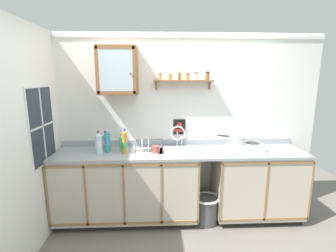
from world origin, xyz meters
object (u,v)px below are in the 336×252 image
at_px(trash_bin, 206,209).
at_px(bottle_soda_green_1, 122,144).
at_px(warning_sign, 179,127).
at_px(sink, 180,152).
at_px(bottle_juice_amber_4, 125,142).
at_px(mug, 156,150).
at_px(bottle_detergent_teal_0, 107,142).
at_px(hot_plate_stove, 245,147).
at_px(saucepan, 237,139).
at_px(bottle_water_clear_2, 99,143).
at_px(bottle_water_blue_3, 106,141).
at_px(dish_rack, 148,150).
at_px(wall_cabinet, 118,71).

bearing_deg(trash_bin, bottle_soda_green_1, 171.52).
bearing_deg(warning_sign, sink, -91.30).
bearing_deg(trash_bin, sink, 154.79).
xyz_separation_m(bottle_juice_amber_4, mug, (0.38, -0.03, -0.09)).
height_order(bottle_detergent_teal_0, bottle_juice_amber_4, bottle_juice_amber_4).
distance_m(hot_plate_stove, saucepan, 0.14).
height_order(bottle_water_clear_2, bottle_water_blue_3, bottle_water_clear_2).
bearing_deg(bottle_soda_green_1, bottle_detergent_teal_0, -170.28).
bearing_deg(saucepan, warning_sign, 161.45).
height_order(hot_plate_stove, bottle_soda_green_1, bottle_soda_green_1).
height_order(bottle_soda_green_1, warning_sign, warning_sign).
xyz_separation_m(bottle_detergent_teal_0, mug, (0.60, -0.09, -0.09)).
height_order(saucepan, bottle_water_blue_3, bottle_water_blue_3).
height_order(bottle_water_blue_3, warning_sign, warning_sign).
distance_m(saucepan, bottle_juice_amber_4, 1.43).
xyz_separation_m(bottle_water_clear_2, mug, (0.69, -0.03, -0.09)).
xyz_separation_m(dish_rack, mug, (0.09, -0.07, 0.02)).
bearing_deg(saucepan, wall_cabinet, 176.34).
height_order(sink, saucepan, sink).
xyz_separation_m(mug, wall_cabinet, (-0.46, 0.21, 0.95)).
relative_size(dish_rack, mug, 3.07).
bearing_deg(bottle_detergent_teal_0, warning_sign, 16.20).
xyz_separation_m(sink, trash_bin, (0.32, -0.15, -0.72)).
bearing_deg(bottle_water_clear_2, bottle_detergent_teal_0, 35.72).
bearing_deg(bottle_soda_green_1, bottle_juice_amber_4, -62.46).
relative_size(sink, wall_cabinet, 0.95).
distance_m(hot_plate_stove, bottle_detergent_teal_0, 1.76).
height_order(bottle_water_blue_3, bottle_juice_amber_4, bottle_juice_amber_4).
distance_m(bottle_juice_amber_4, warning_sign, 0.78).
xyz_separation_m(bottle_water_blue_3, bottle_juice_amber_4, (0.27, -0.16, 0.03)).
bearing_deg(sink, warning_sign, 88.70).
xyz_separation_m(wall_cabinet, warning_sign, (0.78, 0.15, -0.74)).
height_order(hot_plate_stove, bottle_water_clear_2, bottle_water_clear_2).
bearing_deg(trash_bin, wall_cabinet, 167.20).
bearing_deg(hot_plate_stove, bottle_soda_green_1, 179.00).
distance_m(bottle_soda_green_1, wall_cabinet, 0.91).
relative_size(bottle_detergent_teal_0, trash_bin, 0.81).
relative_size(saucepan, dish_rack, 0.95).
distance_m(bottle_water_blue_3, warning_sign, 0.99).
xyz_separation_m(bottle_soda_green_1, wall_cabinet, (-0.03, 0.09, 0.90)).
relative_size(saucepan, bottle_water_blue_3, 1.38).
bearing_deg(mug, bottle_water_clear_2, 177.85).
bearing_deg(saucepan, hot_plate_stove, -11.55).
bearing_deg(sink, bottle_water_blue_3, 175.83).
bearing_deg(dish_rack, wall_cabinet, 158.94).
height_order(hot_plate_stove, trash_bin, hot_plate_stove).
bearing_deg(wall_cabinet, trash_bin, -12.80).
bearing_deg(saucepan, bottle_detergent_teal_0, -179.16).
relative_size(dish_rack, trash_bin, 0.99).
bearing_deg(bottle_water_clear_2, warning_sign, 18.22).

